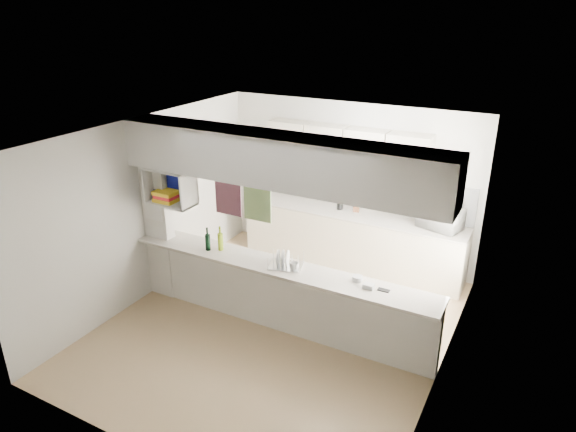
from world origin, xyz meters
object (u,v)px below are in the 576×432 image
Objects in this scene: wine_bottles at (214,241)px; dish_rack at (286,260)px; bowl at (444,205)px; microwave at (441,218)px.

dish_rack is at bearing 2.20° from wine_bottles.
wine_bottles is (-2.52, -2.19, -0.24)m from bowl.
bowl is at bearing 39.73° from dish_rack.
wine_bottles is (-2.50, -2.16, -0.04)m from microwave.
bowl is 0.52× the size of dish_rack.
bowl is at bearing -103.59° from microwave.
wine_bottles reaches higher than microwave.
bowl is (0.02, 0.03, 0.20)m from microwave.
dish_rack is 1.44× the size of wine_bottles.
dish_rack is (-1.45, -2.15, -0.28)m from bowl.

